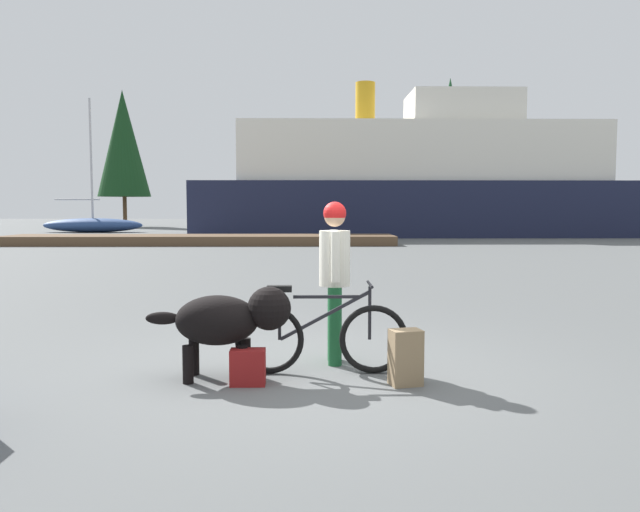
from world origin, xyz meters
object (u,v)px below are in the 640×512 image
at_px(bicycle, 320,336).
at_px(ferry_boat, 419,182).
at_px(handbag_pannier, 248,367).
at_px(person_cyclist, 335,267).
at_px(sailboat_moored, 93,224).
at_px(dog, 229,319).
at_px(backpack, 406,357).

xyz_separation_m(bicycle, ferry_boat, (6.11, 29.67, 2.64)).
distance_m(handbag_pannier, ferry_boat, 30.94).
height_order(bicycle, person_cyclist, person_cyclist).
bearing_deg(ferry_boat, sailboat_moored, 167.40).
height_order(dog, sailboat_moored, sailboat_moored).
bearing_deg(bicycle, ferry_boat, 78.37).
distance_m(person_cyclist, handbag_pannier, 1.43).
bearing_deg(bicycle, handbag_pannier, -149.93).
xyz_separation_m(handbag_pannier, ferry_boat, (6.77, 30.05, 2.84)).
bearing_deg(person_cyclist, ferry_boat, 78.50).
distance_m(dog, sailboat_moored, 36.73).
bearing_deg(dog, ferry_boat, 76.85).
relative_size(bicycle, ferry_boat, 0.07).
bearing_deg(person_cyclist, handbag_pannier, -135.41).
xyz_separation_m(dog, ferry_boat, (6.97, 29.84, 2.44)).
bearing_deg(dog, bicycle, 11.19).
bearing_deg(backpack, handbag_pannier, 179.19).
height_order(bicycle, backpack, bicycle).
bearing_deg(person_cyclist, backpack, -53.51).
bearing_deg(bicycle, person_cyclist, 69.61).
bearing_deg(dog, person_cyclist, 30.37).
bearing_deg(sailboat_moored, person_cyclist, -67.30).
height_order(person_cyclist, sailboat_moored, sailboat_moored).
bearing_deg(person_cyclist, sailboat_moored, 112.70).
relative_size(bicycle, backpack, 3.31).
bearing_deg(ferry_boat, backpack, -100.05).
distance_m(ferry_boat, sailboat_moored, 20.70).
xyz_separation_m(person_cyclist, sailboat_moored, (-14.11, 33.72, -0.49)).
bearing_deg(ferry_boat, person_cyclist, -101.50).
relative_size(person_cyclist, dog, 1.23).
xyz_separation_m(backpack, ferry_boat, (5.33, 30.07, 2.75)).
xyz_separation_m(bicycle, person_cyclist, (0.16, 0.43, 0.64)).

